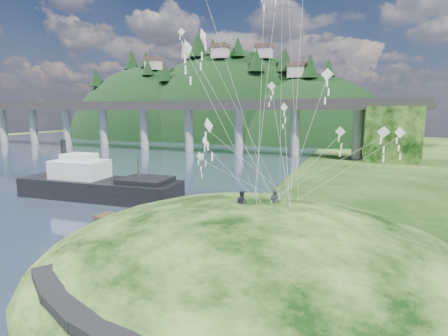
% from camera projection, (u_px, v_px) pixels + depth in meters
% --- Properties ---
extents(ground, '(320.00, 320.00, 0.00)m').
position_uv_depth(ground, '(150.00, 263.00, 27.67)').
color(ground, black).
rests_on(ground, ground).
extents(grass_hill, '(36.00, 32.00, 13.00)m').
position_uv_depth(grass_hill, '(254.00, 288.00, 26.89)').
color(grass_hill, black).
rests_on(grass_hill, ground).
extents(footpath, '(22.29, 5.84, 0.83)m').
position_uv_depth(footpath, '(169.00, 333.00, 15.70)').
color(footpath, black).
rests_on(footpath, ground).
extents(bridge, '(160.00, 11.00, 15.00)m').
position_uv_depth(bridge, '(206.00, 119.00, 100.00)').
color(bridge, '#2D2B2B').
rests_on(bridge, ground).
extents(far_ridge, '(153.00, 70.00, 94.50)m').
position_uv_depth(far_ridge, '(219.00, 155.00, 156.82)').
color(far_ridge, black).
rests_on(far_ridge, ground).
extents(work_barge, '(23.11, 7.49, 7.98)m').
position_uv_depth(work_barge, '(97.00, 184.00, 48.11)').
color(work_barge, black).
rests_on(work_barge, ground).
extents(wooden_dock, '(13.60, 5.85, 0.97)m').
position_uv_depth(wooden_dock, '(141.00, 227.00, 35.14)').
color(wooden_dock, '#3D2A19').
rests_on(wooden_dock, ground).
extents(kite_flyers, '(3.24, 2.10, 2.00)m').
position_uv_depth(kite_flyers, '(253.00, 190.00, 26.68)').
color(kite_flyers, '#23232F').
rests_on(kite_flyers, ground).
extents(kite_swarm, '(18.54, 17.34, 20.90)m').
position_uv_depth(kite_swarm, '(268.00, 64.00, 24.75)').
color(kite_swarm, white).
rests_on(kite_swarm, ground).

